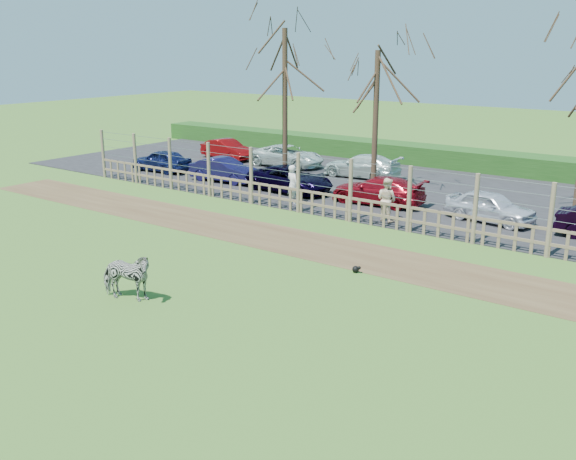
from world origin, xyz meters
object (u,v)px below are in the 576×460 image
Objects in this scene: tree_left at (285,69)px; visitor_b at (387,200)px; car_7 at (227,149)px; car_3 at (378,190)px; visitor_a at (293,185)px; car_0 at (162,161)px; car_4 at (490,207)px; tree_mid at (377,87)px; car_2 at (290,179)px; car_8 at (287,156)px; car_1 at (224,170)px; zebra at (126,276)px; car_9 at (362,166)px; crow at (356,269)px.

tree_left is 4.57× the size of visitor_b.
car_3 is at bearing -102.53° from car_7.
visitor_a is 0.42× the size of car_3.
car_3 is at bearing 87.12° from car_0.
visitor_b is 0.49× the size of car_4.
visitor_b reaches higher than car_7.
car_2 is (-2.98, -2.64, -4.23)m from tree_mid.
car_8 is at bearing -36.45° from visitor_a.
visitor_a reaches higher than car_8.
car_1 and car_4 have the same top height.
tree_mid is 4.20× the size of zebra.
car_8 is (4.38, 0.22, 0.00)m from car_7.
tree_left is 4.67m from tree_mid.
car_2 is 9.76m from car_7.
tree_mid reaches higher than zebra.
zebra is 18.63m from car_0.
tree_left reaches higher than visitor_b.
tree_left is 2.16× the size of car_1.
car_3 is at bearing -44.09° from visitor_b.
tree_left is 6.62m from car_8.
car_9 is at bearing -5.75° from car_2.
visitor_a is 0.49× the size of car_4.
visitor_a reaches higher than car_9.
car_1 is 0.88× the size of car_9.
tree_left is at bearing 98.99° from car_0.
car_4 is at bearing 86.20° from car_3.
car_9 is (-0.58, 6.97, -0.26)m from visitor_a.
car_2 is 4.53m from car_3.
car_3 is (-3.67, 8.14, 0.53)m from crow.
car_7 is 0.88× the size of car_9.
car_1 is 0.84× the size of car_2.
tree_left is at bearing -147.87° from car_8.
car_0 reaches higher than crow.
visitor_a is 0.40× the size of car_8.
car_9 is (-3.54, 4.72, 0.00)m from car_3.
tree_mid reaches higher than car_1.
crow is at bearing 120.39° from visitor_b.
car_8 is at bearing -5.72° from car_1.
tree_left is at bearing -14.76° from visitor_b.
car_8 is 1.04× the size of car_9.
zebra reaches higher than crow.
car_7 is at bearing 142.17° from crow.
car_9 is (-8.49, 4.74, 0.00)m from car_4.
car_9 is at bearing -8.80° from zebra.
visitor_a reaches higher than car_7.
crow is 18.59m from car_0.
tree_mid is 1.94× the size of car_4.
car_2 is at bearing -93.74° from car_1.
tree_mid is at bearing -91.32° from visitor_a.
visitor_a is 8.23m from car_4.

